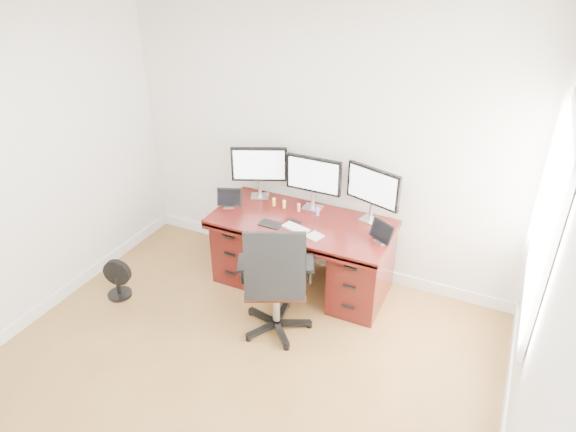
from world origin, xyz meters
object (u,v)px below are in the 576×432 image
at_px(office_chair, 276,298).
at_px(keyboard, 296,228).
at_px(desk, 302,250).
at_px(floor_fan, 117,279).
at_px(monitor_center, 314,177).

height_order(office_chair, keyboard, office_chair).
bearing_deg(desk, keyboard, -85.89).
bearing_deg(desk, floor_fan, -148.78).
bearing_deg(desk, monitor_center, 90.00).
xyz_separation_m(desk, office_chair, (0.08, -0.74, -0.04)).
distance_m(desk, office_chair, 0.74).
height_order(desk, floor_fan, desk).
xyz_separation_m(floor_fan, keyboard, (1.55, 0.74, 0.57)).
bearing_deg(floor_fan, keyboard, 12.70).
height_order(desk, monitor_center, monitor_center).
height_order(floor_fan, monitor_center, monitor_center).
height_order(desk, keyboard, keyboard).
bearing_deg(monitor_center, floor_fan, -142.20).
xyz_separation_m(monitor_center, keyboard, (0.01, -0.43, -0.33)).
bearing_deg(office_chair, floor_fan, 161.88).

